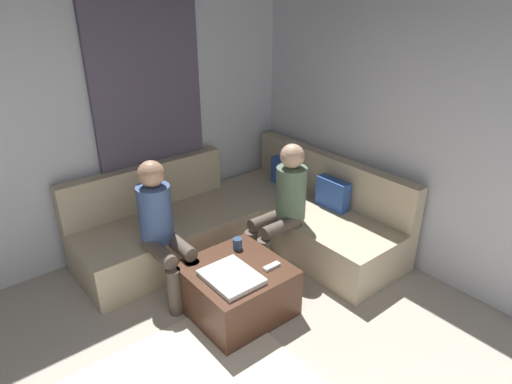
% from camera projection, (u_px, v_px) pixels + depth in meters
% --- Properties ---
extents(curtain_panel, '(0.06, 1.10, 2.50)m').
position_uv_depth(curtain_panel, '(151.00, 123.00, 4.27)').
color(curtain_panel, '#595166').
rests_on(curtain_panel, ground_plane).
extents(sectional_couch, '(2.10, 2.55, 0.87)m').
position_uv_depth(sectional_couch, '(247.00, 221.00, 4.47)').
color(sectional_couch, '#C6B593').
rests_on(sectional_couch, ground_plane).
extents(ottoman, '(0.76, 0.76, 0.42)m').
position_uv_depth(ottoman, '(237.00, 289.00, 3.59)').
color(ottoman, '#4C2D1E').
rests_on(ottoman, ground_plane).
extents(folded_blanket, '(0.44, 0.36, 0.04)m').
position_uv_depth(folded_blanket, '(231.00, 277.00, 3.35)').
color(folded_blanket, white).
rests_on(folded_blanket, ottoman).
extents(coffee_mug, '(0.08, 0.08, 0.10)m').
position_uv_depth(coffee_mug, '(237.00, 243.00, 3.74)').
color(coffee_mug, '#334C72').
rests_on(coffee_mug, ottoman).
extents(game_remote, '(0.05, 0.15, 0.02)m').
position_uv_depth(game_remote, '(272.00, 266.00, 3.50)').
color(game_remote, white).
rests_on(game_remote, ottoman).
extents(person_on_couch_back, '(0.30, 0.60, 1.20)m').
position_uv_depth(person_on_couch_back, '(283.00, 203.00, 4.01)').
color(person_on_couch_back, brown).
rests_on(person_on_couch_back, ground_plane).
extents(person_on_couch_side, '(0.60, 0.30, 1.20)m').
position_uv_depth(person_on_couch_side, '(162.00, 226.00, 3.63)').
color(person_on_couch_side, brown).
rests_on(person_on_couch_side, ground_plane).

